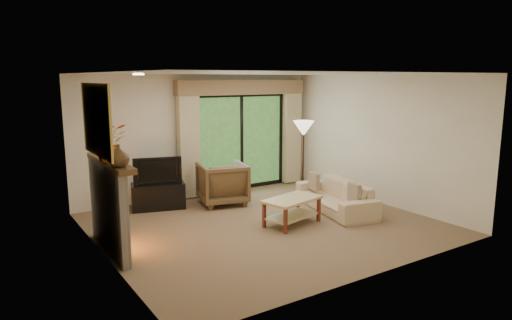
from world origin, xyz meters
TOP-DOWN VIEW (x-y plane):
  - floor at (0.00, 0.00)m, footprint 5.50×5.50m
  - ceiling at (0.00, 0.00)m, footprint 5.50×5.50m
  - wall_back at (0.00, 2.50)m, footprint 5.00×0.00m
  - wall_front at (0.00, -2.50)m, footprint 5.00×0.00m
  - wall_left at (-2.75, 0.00)m, footprint 0.00×5.00m
  - wall_right at (2.75, 0.00)m, footprint 0.00×5.00m
  - fireplace at (-2.63, 0.20)m, footprint 0.24×1.70m
  - mirror at (-2.71, 0.20)m, footprint 0.07×1.45m
  - sliding_door at (1.00, 2.45)m, footprint 2.26×0.10m
  - curtain_left at (-0.35, 2.34)m, footprint 0.45×0.18m
  - curtain_right at (2.35, 2.34)m, footprint 0.45×0.18m
  - cornice at (1.00, 2.36)m, footprint 3.20×0.24m
  - media_console at (-1.21, 1.95)m, footprint 1.10×0.72m
  - tv at (-1.21, 1.95)m, footprint 0.92×0.37m
  - armchair at (0.02, 1.58)m, footprint 1.09×1.11m
  - sofa at (1.61, -0.03)m, footprint 1.17×2.07m
  - pillow_near at (1.54, -0.59)m, footprint 0.16×0.35m
  - pillow_far at (1.54, 0.53)m, footprint 0.16×0.36m
  - coffee_table at (0.39, -0.25)m, footprint 1.16×0.81m
  - floor_lamp at (1.71, 1.09)m, footprint 0.56×0.56m
  - vase at (-2.61, -0.39)m, footprint 0.35×0.35m
  - branches at (-2.61, 0.05)m, footprint 0.49×0.43m

SIDE VIEW (x-z plane):
  - floor at x=0.00m, z-range 0.00..0.00m
  - coffee_table at x=0.39m, z-range 0.00..0.47m
  - media_console at x=-1.21m, z-range 0.00..0.51m
  - sofa at x=1.61m, z-range 0.00..0.57m
  - armchair at x=0.02m, z-range 0.00..0.85m
  - pillow_near at x=1.54m, z-range 0.31..0.65m
  - pillow_far at x=1.54m, z-range 0.31..0.65m
  - fireplace at x=-2.63m, z-range 0.00..1.37m
  - tv at x=-1.21m, z-range 0.51..1.04m
  - floor_lamp at x=1.71m, z-range 0.00..1.64m
  - sliding_door at x=1.00m, z-range 0.02..2.18m
  - curtain_left at x=-0.35m, z-range 0.02..2.38m
  - curtain_right at x=2.35m, z-range 0.02..2.38m
  - wall_back at x=0.00m, z-range -1.20..3.80m
  - wall_front at x=0.00m, z-range -1.20..3.80m
  - wall_left at x=-2.75m, z-range -1.20..3.80m
  - wall_right at x=2.75m, z-range -1.20..3.80m
  - vase at x=-2.61m, z-range 1.37..1.67m
  - branches at x=-2.61m, z-range 1.37..1.91m
  - mirror at x=-2.71m, z-range 1.44..2.46m
  - cornice at x=1.00m, z-range 2.16..2.48m
  - ceiling at x=0.00m, z-range 2.60..2.60m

